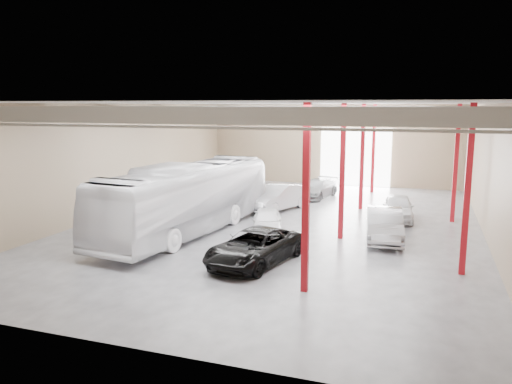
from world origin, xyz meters
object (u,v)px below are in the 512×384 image
Objects in this scene: car_row_a at (267,221)px; coach_bus at (188,198)px; car_row_b at (278,197)px; black_sedan at (255,247)px; car_right_near at (384,225)px; car_row_c at (317,188)px; car_right_far at (398,207)px.

coach_bus is at bearing 178.56° from car_row_a.
car_row_a is 6.27m from car_row_b.
coach_bus reaches higher than car_row_a.
black_sedan is 1.08× the size of car_right_near.
car_row_b is (-1.24, 6.14, 0.18)m from car_row_a.
car_row_c is 0.94× the size of car_right_near.
car_row_c is 12.48m from car_right_near.
car_row_b is at bearing 114.54° from black_sedan.
coach_bus is 2.90× the size of car_row_c.
black_sedan is 7.69m from car_right_near.
black_sedan is 16.82m from car_row_c.
coach_bus is 2.64× the size of car_row_b.
coach_bus is 10.52m from car_right_near.
car_row_b is 5.66m from car_row_c.
car_row_a is at bearing 21.42° from coach_bus.
car_row_a is at bearing 178.49° from car_right_near.
black_sedan is 5.31m from car_row_a.
car_row_b reaches higher than car_row_c.
black_sedan is at bearing -75.83° from car_row_c.
coach_bus reaches higher than car_right_far.
coach_bus is at bearing 155.38° from black_sedan.
car_row_b reaches higher than car_row_a.
car_right_near is 5.21m from car_right_far.
black_sedan is at bearing -138.14° from car_right_near.
car_row_b reaches higher than black_sedan.
car_right_near is (5.05, 5.80, 0.07)m from black_sedan.
car_row_b is at bearing 84.53° from car_row_a.
car_row_a is 0.89× the size of car_right_far.
car_right_far is (7.75, -0.34, -0.10)m from car_row_b.
car_right_far is (0.37, 5.20, -0.07)m from car_right_near.
car_row_b is 1.03× the size of car_right_near.
car_row_a is (-1.10, 5.20, -0.08)m from black_sedan.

